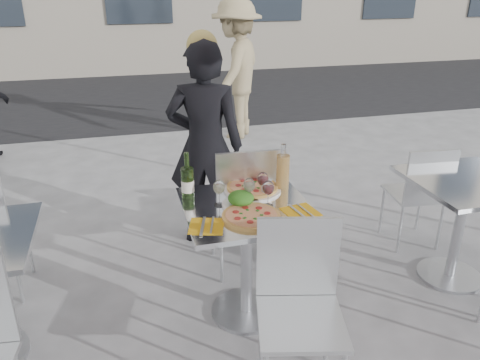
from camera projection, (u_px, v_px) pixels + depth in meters
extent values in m
plane|color=slate|center=(246.00, 312.00, 2.97)|extent=(80.00, 80.00, 0.00)
cube|color=black|center=(153.00, 94.00, 8.75)|extent=(24.00, 5.00, 0.00)
cylinder|color=#B7BABF|center=(246.00, 310.00, 2.97)|extent=(0.44, 0.44, 0.02)
cylinder|color=#B7BABF|center=(246.00, 262.00, 2.83)|extent=(0.07, 0.07, 0.72)
cube|color=silver|center=(247.00, 208.00, 2.68)|extent=(0.72, 0.72, 0.03)
cylinder|color=#B7BABF|center=(449.00, 275.00, 3.32)|extent=(0.44, 0.44, 0.02)
cylinder|color=#B7BABF|center=(458.00, 231.00, 3.18)|extent=(0.07, 0.07, 0.72)
cube|color=silver|center=(468.00, 182.00, 3.04)|extent=(0.72, 0.72, 0.03)
cylinder|color=silver|center=(261.00, 222.00, 3.58)|extent=(0.03, 0.03, 0.47)
cylinder|color=silver|center=(212.00, 227.00, 3.51)|extent=(0.03, 0.03, 0.47)
cylinder|color=silver|center=(275.00, 247.00, 3.25)|extent=(0.03, 0.03, 0.47)
cylinder|color=silver|center=(222.00, 253.00, 3.17)|extent=(0.03, 0.03, 0.47)
cube|color=silver|center=(242.00, 206.00, 3.28)|extent=(0.46, 0.46, 0.03)
cube|color=silver|center=(250.00, 186.00, 2.99)|extent=(0.44, 0.04, 0.47)
cylinder|color=silver|center=(261.00, 335.00, 2.46)|extent=(0.02, 0.02, 0.44)
cylinder|color=silver|center=(327.00, 334.00, 2.47)|extent=(0.02, 0.02, 0.44)
cube|color=silver|center=(301.00, 322.00, 2.21)|extent=(0.49, 0.49, 0.02)
cube|color=silver|center=(298.00, 257.00, 2.31)|extent=(0.40, 0.12, 0.44)
cylinder|color=silver|center=(29.00, 246.00, 3.29)|extent=(0.02, 0.02, 0.44)
cylinder|color=silver|center=(17.00, 274.00, 2.97)|extent=(0.02, 0.02, 0.44)
cylinder|color=silver|center=(419.00, 208.00, 3.88)|extent=(0.02, 0.02, 0.41)
cylinder|color=silver|center=(382.00, 210.00, 3.84)|extent=(0.02, 0.02, 0.41)
cylinder|color=silver|center=(440.00, 226.00, 3.59)|extent=(0.02, 0.02, 0.41)
cylinder|color=silver|center=(400.00, 229.00, 3.54)|extent=(0.02, 0.02, 0.41)
cube|color=silver|center=(414.00, 194.00, 3.63)|extent=(0.42, 0.42, 0.02)
cube|color=silver|center=(431.00, 177.00, 3.37)|extent=(0.38, 0.07, 0.41)
imported|color=black|center=(205.00, 146.00, 3.52)|extent=(0.67, 0.54, 1.58)
imported|color=tan|center=(236.00, 70.00, 6.04)|extent=(1.17, 1.32, 1.77)
cylinder|color=tan|center=(251.00, 216.00, 2.54)|extent=(0.32, 0.32, 0.02)
cylinder|color=#C9B682|center=(251.00, 215.00, 2.54)|extent=(0.28, 0.28, 0.00)
cylinder|color=white|center=(252.00, 189.00, 2.88)|extent=(0.35, 0.35, 0.01)
cylinder|color=tan|center=(252.00, 187.00, 2.87)|extent=(0.31, 0.31, 0.02)
cylinder|color=#C9B682|center=(252.00, 186.00, 2.87)|extent=(0.28, 0.28, 0.00)
cylinder|color=white|center=(241.00, 204.00, 2.69)|extent=(0.22, 0.22, 0.01)
ellipsoid|color=#216519|center=(241.00, 198.00, 2.67)|extent=(0.15, 0.15, 0.08)
sphere|color=#B21914|center=(247.00, 194.00, 2.69)|extent=(0.03, 0.03, 0.03)
cylinder|color=#2C481B|center=(188.00, 184.00, 2.72)|extent=(0.07, 0.07, 0.20)
cone|color=#2C481B|center=(187.00, 168.00, 2.68)|extent=(0.07, 0.07, 0.03)
cylinder|color=#2C481B|center=(187.00, 161.00, 2.66)|extent=(0.03, 0.03, 0.10)
cylinder|color=silver|center=(188.00, 186.00, 2.72)|extent=(0.07, 0.08, 0.07)
cylinder|color=#E3B361|center=(283.00, 172.00, 2.86)|extent=(0.08, 0.08, 0.22)
cylinder|color=white|center=(284.00, 151.00, 2.80)|extent=(0.03, 0.03, 0.08)
cylinder|color=white|center=(267.00, 189.00, 2.78)|extent=(0.06, 0.06, 0.09)
cylinder|color=silver|center=(267.00, 181.00, 2.76)|extent=(0.06, 0.06, 0.02)
cylinder|color=white|center=(219.00, 205.00, 2.69)|extent=(0.06, 0.06, 0.00)
cylinder|color=white|center=(219.00, 198.00, 2.67)|extent=(0.01, 0.01, 0.09)
ellipsoid|color=white|center=(219.00, 187.00, 2.64)|extent=(0.07, 0.07, 0.08)
ellipsoid|color=#C8C58D|center=(219.00, 189.00, 2.65)|extent=(0.05, 0.05, 0.05)
cylinder|color=white|center=(249.00, 203.00, 2.71)|extent=(0.06, 0.06, 0.00)
cylinder|color=white|center=(249.00, 196.00, 2.69)|extent=(0.01, 0.01, 0.09)
ellipsoid|color=white|center=(249.00, 185.00, 2.67)|extent=(0.07, 0.07, 0.08)
ellipsoid|color=#C8C58D|center=(249.00, 187.00, 2.67)|extent=(0.05, 0.05, 0.05)
cylinder|color=white|center=(268.00, 206.00, 2.68)|extent=(0.06, 0.06, 0.00)
cylinder|color=white|center=(268.00, 199.00, 2.66)|extent=(0.01, 0.01, 0.09)
ellipsoid|color=white|center=(268.00, 188.00, 2.63)|extent=(0.07, 0.07, 0.08)
ellipsoid|color=#4E0B0E|center=(268.00, 189.00, 2.64)|extent=(0.05, 0.05, 0.05)
cylinder|color=white|center=(263.00, 196.00, 2.80)|extent=(0.06, 0.06, 0.00)
cylinder|color=white|center=(263.00, 190.00, 2.78)|extent=(0.01, 0.01, 0.09)
ellipsoid|color=white|center=(263.00, 179.00, 2.75)|extent=(0.07, 0.07, 0.08)
ellipsoid|color=#4E0B0E|center=(263.00, 180.00, 2.75)|extent=(0.05, 0.05, 0.05)
cube|color=gold|center=(207.00, 226.00, 2.45)|extent=(0.22, 0.22, 0.00)
cube|color=#B7BABF|center=(203.00, 226.00, 2.45)|extent=(0.07, 0.20, 0.00)
cube|color=#B7BABF|center=(212.00, 225.00, 2.46)|extent=(0.06, 0.18, 0.00)
cube|color=gold|center=(301.00, 212.00, 2.61)|extent=(0.21, 0.21, 0.00)
cube|color=#B7BABF|center=(297.00, 212.00, 2.60)|extent=(0.05, 0.20, 0.00)
cube|color=#B7BABF|center=(306.00, 211.00, 2.61)|extent=(0.04, 0.18, 0.00)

